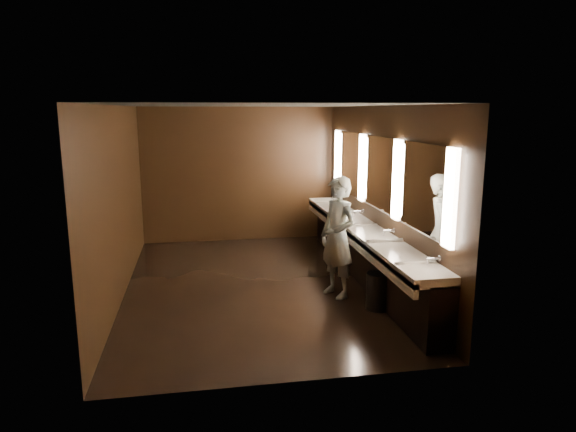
% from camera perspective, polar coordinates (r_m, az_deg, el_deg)
% --- Properties ---
extents(floor, '(6.00, 6.00, 0.00)m').
position_cam_1_polar(floor, '(8.23, -3.61, -7.71)').
color(floor, black).
rests_on(floor, ground).
extents(ceiling, '(4.00, 6.00, 0.02)m').
position_cam_1_polar(ceiling, '(7.77, -3.88, 12.17)').
color(ceiling, '#2D2D2B').
rests_on(ceiling, wall_back).
extents(wall_back, '(4.00, 0.02, 2.80)m').
position_cam_1_polar(wall_back, '(10.84, -5.50, 4.59)').
color(wall_back, black).
rests_on(wall_back, floor).
extents(wall_front, '(4.00, 0.02, 2.80)m').
position_cam_1_polar(wall_front, '(4.98, 0.09, -3.86)').
color(wall_front, black).
rests_on(wall_front, floor).
extents(wall_left, '(0.02, 6.00, 2.80)m').
position_cam_1_polar(wall_left, '(7.92, -18.28, 1.41)').
color(wall_left, black).
rests_on(wall_left, floor).
extents(wall_right, '(0.02, 6.00, 2.80)m').
position_cam_1_polar(wall_right, '(8.33, 10.07, 2.32)').
color(wall_right, black).
rests_on(wall_right, floor).
extents(sink_counter, '(0.55, 5.40, 1.01)m').
position_cam_1_polar(sink_counter, '(8.46, 8.53, -3.77)').
color(sink_counter, black).
rests_on(sink_counter, floor).
extents(mirror_band, '(0.06, 5.03, 1.15)m').
position_cam_1_polar(mirror_band, '(8.28, 10.03, 4.70)').
color(mirror_band, '#FFE2C4').
rests_on(mirror_band, wall_right).
extents(person, '(0.67, 0.77, 1.79)m').
position_cam_1_polar(person, '(7.58, 5.55, -2.37)').
color(person, '#88ADCB').
rests_on(person, floor).
extents(trash_bin, '(0.40, 0.40, 0.52)m').
position_cam_1_polar(trash_bin, '(7.33, 9.97, -8.21)').
color(trash_bin, black).
rests_on(trash_bin, floor).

